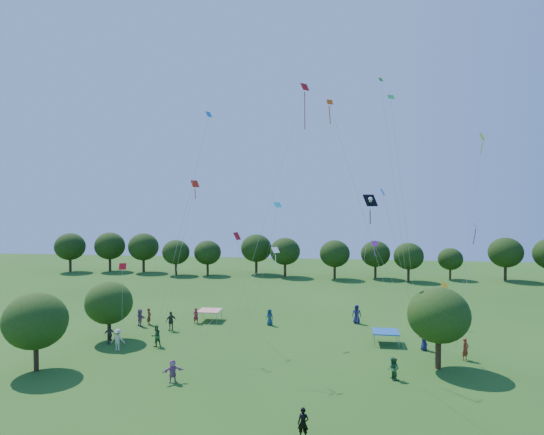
% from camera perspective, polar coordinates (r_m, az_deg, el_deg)
% --- Properties ---
extents(near_tree_west, '(4.50, 4.50, 5.66)m').
position_cam_1_polar(near_tree_west, '(39.42, -26.06, -10.89)').
color(near_tree_west, '#422B19').
rests_on(near_tree_west, ground).
extents(near_tree_north, '(4.11, 4.11, 5.17)m').
position_cam_1_polar(near_tree_north, '(45.45, -18.64, -9.49)').
color(near_tree_north, '#422B19').
rests_on(near_tree_north, ground).
extents(near_tree_east, '(4.50, 4.50, 5.96)m').
position_cam_1_polar(near_tree_east, '(37.99, 19.01, -10.81)').
color(near_tree_east, '#422B19').
rests_on(near_tree_east, ground).
extents(treeline, '(88.01, 8.77, 6.77)m').
position_cam_1_polar(treeline, '(78.45, 3.03, -3.99)').
color(treeline, '#422B19').
rests_on(treeline, ground).
extents(tent_red_stripe, '(2.20, 2.20, 1.10)m').
position_cam_1_polar(tent_red_stripe, '(50.79, -7.35, -10.81)').
color(tent_red_stripe, red).
rests_on(tent_red_stripe, ground).
extents(tent_blue, '(2.20, 2.20, 1.10)m').
position_cam_1_polar(tent_blue, '(43.71, 13.22, -12.96)').
color(tent_blue, '#1951A7').
rests_on(tent_blue, ground).
extents(man_in_black, '(0.65, 0.47, 1.60)m').
position_cam_1_polar(man_in_black, '(27.16, 3.69, -23.01)').
color(man_in_black, black).
rests_on(man_in_black, ground).
extents(crowd_person_0, '(0.88, 0.65, 1.60)m').
position_cam_1_polar(crowd_person_0, '(48.69, -0.28, -11.64)').
color(crowd_person_0, navy).
rests_on(crowd_person_0, ground).
extents(crowd_person_1, '(0.43, 0.64, 1.65)m').
position_cam_1_polar(crowd_person_1, '(50.33, -14.26, -11.22)').
color(crowd_person_1, maroon).
rests_on(crowd_person_1, ground).
extents(crowd_person_2, '(0.82, 0.76, 1.48)m').
position_cam_1_polar(crowd_person_2, '(35.83, 14.20, -16.85)').
color(crowd_person_2, '#32632A').
rests_on(crowd_person_2, ground).
extents(crowd_person_3, '(1.20, 0.82, 1.68)m').
position_cam_1_polar(crowd_person_3, '(46.90, 16.99, -12.20)').
color(crowd_person_3, beige).
rests_on(crowd_person_3, ground).
extents(crowd_person_4, '(1.13, 1.08, 1.83)m').
position_cam_1_polar(crowd_person_4, '(47.64, -11.79, -11.85)').
color(crowd_person_4, '#3D3631').
rests_on(crowd_person_4, ground).
extents(crowd_person_5, '(1.50, 1.18, 1.54)m').
position_cam_1_polar(crowd_person_5, '(34.94, -11.60, -17.28)').
color(crowd_person_5, '#A25E93').
rests_on(crowd_person_5, ground).
extents(crowd_person_6, '(0.94, 0.53, 1.87)m').
position_cam_1_polar(crowd_person_6, '(50.05, 9.93, -11.13)').
color(crowd_person_6, '#1B1A4C').
rests_on(crowd_person_6, ground).
extents(crowd_person_7, '(0.67, 0.68, 1.56)m').
position_cam_1_polar(crowd_person_7, '(49.94, -8.97, -11.34)').
color(crowd_person_7, maroon).
rests_on(crowd_person_7, ground).
extents(crowd_person_8, '(0.53, 0.81, 1.53)m').
position_cam_1_polar(crowd_person_8, '(35.68, 13.99, -16.89)').
color(crowd_person_8, '#265A3C').
rests_on(crowd_person_8, ground).
extents(crowd_person_9, '(1.20, 0.63, 1.77)m').
position_cam_1_polar(crowd_person_9, '(42.79, -17.70, -13.54)').
color(crowd_person_9, beige).
rests_on(crowd_person_9, ground).
extents(crowd_person_10, '(1.01, 0.74, 1.56)m').
position_cam_1_polar(crowd_person_10, '(44.92, -18.58, -12.94)').
color(crowd_person_10, '#463D38').
rests_on(crowd_person_10, ground).
extents(crowd_person_11, '(1.58, 1.46, 1.70)m').
position_cam_1_polar(crowd_person_11, '(50.02, -15.26, -11.28)').
color(crowd_person_11, '#94567A').
rests_on(crowd_person_11, ground).
extents(crowd_person_12, '(0.60, 0.89, 1.67)m').
position_cam_1_polar(crowd_person_12, '(42.83, 17.45, -13.60)').
color(crowd_person_12, '#1B1E50').
rests_on(crowd_person_12, ground).
extents(crowd_person_13, '(0.76, 0.73, 1.72)m').
position_cam_1_polar(crowd_person_13, '(41.32, 21.80, -14.19)').
color(crowd_person_13, '#99301B').
rests_on(crowd_person_13, ground).
extents(crowd_person_14, '(0.92, 1.00, 1.80)m').
position_cam_1_polar(crowd_person_14, '(43.07, -13.50, -13.37)').
color(crowd_person_14, '#2E5B27').
rests_on(crowd_person_14, ground).
extents(pirate_kite, '(1.93, 3.79, 11.47)m').
position_cam_1_polar(pirate_kite, '(39.14, 11.46, 1.68)').
color(pirate_kite, black).
extents(red_high_kite, '(6.34, 2.46, 20.63)m').
position_cam_1_polar(red_high_kite, '(40.29, 2.44, 10.04)').
color(red_high_kite, red).
extents(small_kite_0, '(0.58, 4.99, 8.26)m').
position_cam_1_polar(small_kite_0, '(42.09, -3.96, -3.36)').
color(small_kite_0, red).
extents(small_kite_1, '(5.54, 2.11, 17.43)m').
position_cam_1_polar(small_kite_1, '(31.81, 9.52, 4.16)').
color(small_kite_1, '#FF550D').
extents(small_kite_2, '(3.98, 5.83, 2.95)m').
position_cam_1_polar(small_kite_2, '(49.91, 19.29, -8.07)').
color(small_kite_2, orange).
extents(small_kite_3, '(3.16, 0.46, 21.63)m').
position_cam_1_polar(small_kite_3, '(43.51, 13.88, 6.22)').
color(small_kite_3, '#278C19').
extents(small_kite_4, '(4.62, 1.32, 18.29)m').
position_cam_1_polar(small_kite_4, '(40.40, -9.05, 5.35)').
color(small_kite_4, '#1683E5').
extents(small_kite_5, '(3.92, 1.01, 7.54)m').
position_cam_1_polar(small_kite_5, '(42.46, 12.64, -4.52)').
color(small_kite_5, purple).
extents(small_kite_6, '(6.97, 2.45, 7.64)m').
position_cam_1_polar(small_kite_6, '(34.82, -1.45, -6.11)').
color(small_kite_6, white).
extents(small_kite_7, '(2.82, 1.44, 10.83)m').
position_cam_1_polar(small_kite_7, '(44.89, 0.23, -0.60)').
color(small_kite_7, '#0CB0B5').
extents(small_kite_8, '(0.70, 1.30, 5.86)m').
position_cam_1_polar(small_kite_8, '(41.49, -17.18, -6.41)').
color(small_kite_8, red).
extents(small_kite_9, '(2.65, 2.36, 12.71)m').
position_cam_1_polar(small_kite_9, '(41.51, -9.57, 1.41)').
color(small_kite_9, '#FF240D').
extents(small_kite_10, '(1.81, 0.64, 15.90)m').
position_cam_1_polar(small_kite_10, '(38.57, 22.98, 4.35)').
color(small_kite_10, '#C3E814').
extents(small_kite_11, '(2.86, 1.61, 19.50)m').
position_cam_1_polar(small_kite_11, '(40.84, 14.68, 6.12)').
color(small_kite_11, '#1A8F35').
extents(small_kite_12, '(3.28, 0.82, 11.98)m').
position_cam_1_polar(small_kite_12, '(42.81, 13.56, 0.21)').
color(small_kite_12, blue).
extents(small_kite_13, '(1.80, 1.93, 9.22)m').
position_cam_1_polar(small_kite_13, '(39.91, 22.36, -4.08)').
color(small_kite_13, '#611687').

